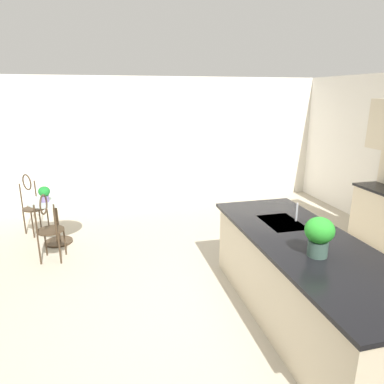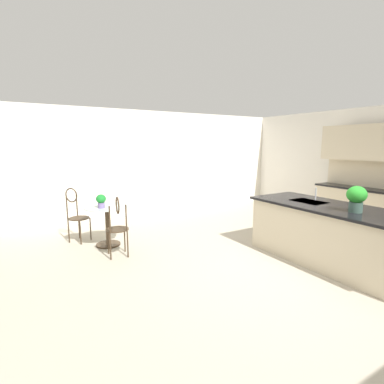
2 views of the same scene
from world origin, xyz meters
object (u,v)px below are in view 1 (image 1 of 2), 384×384
chair_by_island (32,201)px  potted_plant_on_table (44,193)px  chair_near_window (48,224)px  bistro_table (56,217)px  potted_plant_counter_near (319,234)px

chair_by_island → potted_plant_on_table: chair_by_island is taller
chair_near_window → chair_by_island: bearing=-160.2°
chair_near_window → potted_plant_on_table: size_ratio=4.25×
bistro_table → potted_plant_on_table: size_ratio=3.27×
chair_near_window → potted_plant_on_table: 0.66m
chair_by_island → bistro_table: bearing=38.8°
potted_plant_on_table → chair_near_window: bearing=10.6°
chair_near_window → potted_plant_on_table: (-0.58, -0.11, 0.31)m
chair_by_island → potted_plant_on_table: (0.63, 0.33, 0.31)m
chair_near_window → potted_plant_on_table: chair_near_window is taller
bistro_table → potted_plant_counter_near: bearing=41.6°
bistro_table → chair_by_island: size_ratio=0.77×
potted_plant_on_table → potted_plant_counter_near: (2.95, 2.80, 0.25)m
potted_plant_counter_near → bistro_table: bearing=-138.4°
bistro_table → potted_plant_counter_near: (3.03, 2.69, 0.69)m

